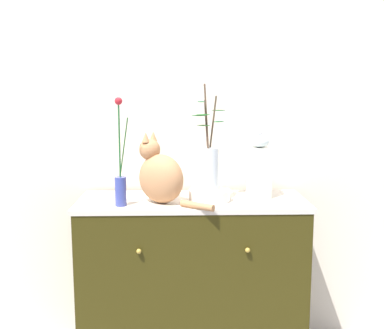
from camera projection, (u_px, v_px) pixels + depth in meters
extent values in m
cube|color=beige|center=(190.00, 115.00, 2.62)|extent=(4.40, 0.08, 2.60)
cube|color=#302A0A|center=(192.00, 284.00, 2.47)|extent=(1.14, 0.43, 0.86)
cube|color=beige|center=(192.00, 202.00, 2.40)|extent=(1.16, 0.43, 0.02)
sphere|color=#B79338|center=(139.00, 251.00, 2.19)|extent=(0.02, 0.02, 0.02)
sphere|color=#B79338|center=(248.00, 250.00, 2.21)|extent=(0.02, 0.02, 0.02)
ellipsoid|color=#B47C4F|center=(161.00, 179.00, 2.30)|extent=(0.29, 0.27, 0.24)
sphere|color=#B47C4F|center=(150.00, 150.00, 2.32)|extent=(0.11, 0.11, 0.11)
cone|color=#B47C4F|center=(146.00, 137.00, 2.28)|extent=(0.04, 0.04, 0.05)
cone|color=#B47C4F|center=(153.00, 136.00, 2.33)|extent=(0.04, 0.04, 0.05)
cylinder|color=#B47C4F|center=(197.00, 206.00, 2.20)|extent=(0.16, 0.13, 0.03)
cylinder|color=#394493|center=(121.00, 191.00, 2.25)|extent=(0.06, 0.06, 0.14)
cylinder|color=#205929|center=(119.00, 141.00, 2.21)|extent=(0.01, 0.01, 0.34)
sphere|color=#AD1C25|center=(118.00, 101.00, 2.18)|extent=(0.04, 0.04, 0.04)
cylinder|color=#225022|center=(124.00, 147.00, 2.22)|extent=(0.05, 0.01, 0.28)
cylinder|color=white|center=(209.00, 195.00, 2.36)|extent=(0.21, 0.21, 0.06)
cylinder|color=silver|center=(210.00, 169.00, 2.33)|extent=(0.09, 0.09, 0.21)
cylinder|color=#4E3B2B|center=(207.00, 125.00, 2.29)|extent=(0.03, 0.04, 0.40)
ellipsoid|color=#205627|center=(199.00, 115.00, 2.26)|extent=(0.07, 0.04, 0.01)
ellipsoid|color=#19522C|center=(201.00, 102.00, 2.24)|extent=(0.04, 0.07, 0.01)
cylinder|color=#47312B|center=(207.00, 133.00, 2.30)|extent=(0.03, 0.04, 0.32)
ellipsoid|color=#25511F|center=(203.00, 125.00, 2.28)|extent=(0.08, 0.06, 0.01)
ellipsoid|color=#1B621F|center=(203.00, 115.00, 2.25)|extent=(0.08, 0.05, 0.01)
cylinder|color=#4B3E2B|center=(212.00, 130.00, 2.32)|extent=(0.04, 0.04, 0.34)
ellipsoid|color=#185F29|center=(219.00, 122.00, 2.35)|extent=(0.08, 0.07, 0.01)
ellipsoid|color=#245524|center=(218.00, 110.00, 2.34)|extent=(0.07, 0.04, 0.01)
cube|color=silver|center=(259.00, 172.00, 2.43)|extent=(0.11, 0.11, 0.26)
ellipsoid|color=silver|center=(260.00, 141.00, 2.41)|extent=(0.10, 0.10, 0.06)
sphere|color=silver|center=(260.00, 133.00, 2.40)|extent=(0.02, 0.02, 0.02)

